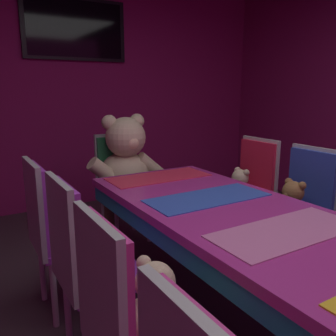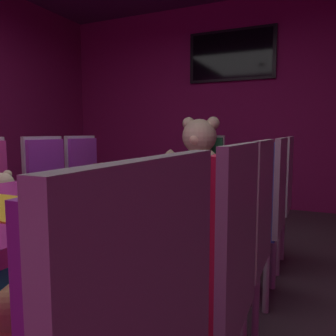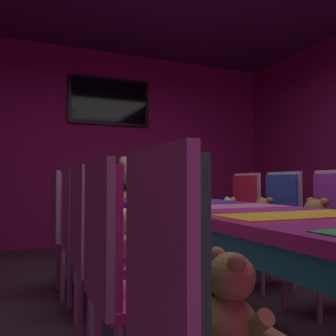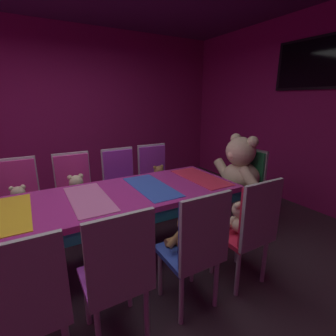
% 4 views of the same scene
% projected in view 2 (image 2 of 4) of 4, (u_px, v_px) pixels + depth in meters
% --- Properties ---
extents(ground_plane, '(7.90, 7.90, 0.00)m').
position_uv_depth(ground_plane, '(94.00, 312.00, 1.90)').
color(ground_plane, '#3F2D38').
extents(wall_back, '(5.20, 0.12, 2.80)m').
position_uv_depth(wall_back, '(232.00, 105.00, 4.65)').
color(wall_back, '#8C1959').
rests_on(wall_back, ground_plane).
extents(banquet_table, '(0.90, 2.87, 0.75)m').
position_uv_depth(banquet_table, '(91.00, 198.00, 1.83)').
color(banquet_table, '#B22D8C').
rests_on(banquet_table, ground_plane).
extents(teddy_left_2, '(0.26, 0.33, 0.31)m').
position_uv_depth(teddy_left_2, '(3.00, 199.00, 2.13)').
color(teddy_left_2, beige).
rests_on(teddy_left_2, chair_left_2).
extents(chair_left_3, '(0.42, 0.41, 0.98)m').
position_uv_depth(chair_left_3, '(51.00, 185.00, 2.69)').
color(chair_left_3, purple).
rests_on(chair_left_3, ground_plane).
extents(chair_left_4, '(0.42, 0.41, 0.98)m').
position_uv_depth(chair_left_4, '(88.00, 177.00, 3.16)').
color(chair_left_4, purple).
rests_on(chair_left_4, ground_plane).
extents(teddy_left_4, '(0.23, 0.29, 0.27)m').
position_uv_depth(teddy_left_4, '(100.00, 180.00, 3.10)').
color(teddy_left_4, olive).
rests_on(teddy_left_4, chair_left_4).
extents(chair_right_1, '(0.42, 0.41, 0.98)m').
position_uv_depth(chair_right_1, '(213.00, 271.00, 1.02)').
color(chair_right_1, red).
rests_on(chair_right_1, ground_plane).
extents(teddy_right_1, '(0.26, 0.33, 0.31)m').
position_uv_depth(teddy_right_1, '(169.00, 264.00, 1.08)').
color(teddy_right_1, brown).
rests_on(teddy_right_1, chair_right_1).
extents(chair_right_2, '(0.42, 0.41, 0.98)m').
position_uv_depth(chair_right_2, '(244.00, 228.00, 1.47)').
color(chair_right_2, purple).
rests_on(chair_right_2, ground_plane).
extents(teddy_right_2, '(0.27, 0.35, 0.33)m').
position_uv_depth(teddy_right_2, '(212.00, 224.00, 1.53)').
color(teddy_right_2, olive).
rests_on(teddy_right_2, chair_right_2).
extents(chair_right_3, '(0.42, 0.41, 0.98)m').
position_uv_depth(chair_right_3, '(266.00, 203.00, 1.99)').
color(chair_right_3, '#2D47B2').
rests_on(chair_right_3, ground_plane).
extents(teddy_right_3, '(0.25, 0.33, 0.31)m').
position_uv_depth(teddy_right_3, '(242.00, 202.00, 2.05)').
color(teddy_right_3, olive).
rests_on(teddy_right_3, chair_right_3).
extents(chair_right_4, '(0.42, 0.41, 0.98)m').
position_uv_depth(chair_right_4, '(277.00, 189.00, 2.49)').
color(chair_right_4, red).
rests_on(chair_right_4, ground_plane).
extents(teddy_right_4, '(0.24, 0.31, 0.29)m').
position_uv_depth(teddy_right_4, '(257.00, 190.00, 2.55)').
color(teddy_right_4, beige).
rests_on(teddy_right_4, chair_right_4).
extents(throne_chair, '(0.41, 0.42, 0.98)m').
position_uv_depth(throne_chair, '(204.00, 171.00, 3.63)').
color(throne_chair, '#268C4C').
rests_on(throne_chair, ground_plane).
extents(king_teddy_bear, '(0.76, 0.59, 0.72)m').
position_uv_depth(king_teddy_bear, '(199.00, 157.00, 3.45)').
color(king_teddy_bear, beige).
rests_on(king_teddy_bear, throne_chair).
extents(wall_tv, '(1.17, 0.06, 0.68)m').
position_uv_depth(wall_tv, '(231.00, 55.00, 4.50)').
color(wall_tv, black).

